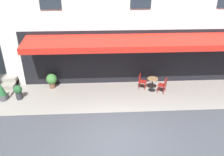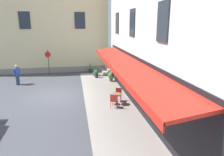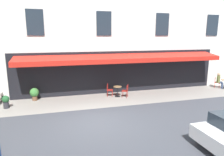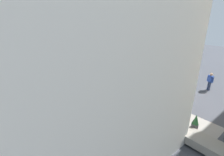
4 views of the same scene
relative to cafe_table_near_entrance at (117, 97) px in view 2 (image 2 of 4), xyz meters
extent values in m
plane|color=#42444C|center=(2.38, 3.86, -0.49)|extent=(70.00, 70.00, 0.00)
cube|color=gray|center=(-0.87, 0.46, -0.49)|extent=(20.50, 3.20, 0.01)
cube|color=black|center=(-0.62, -1.11, 1.11)|extent=(16.00, 0.06, 3.20)
cube|color=red|center=(-0.62, -0.29, 2.36)|extent=(15.00, 1.70, 0.36)
cube|color=red|center=(-0.62, 0.54, 2.13)|extent=(15.00, 0.04, 0.28)
cube|color=#232D38|center=(-3.95, -1.10, 4.71)|extent=(1.10, 0.06, 1.70)
cube|color=#232D38|center=(0.72, -1.10, 4.71)|extent=(1.10, 0.06, 1.70)
cube|color=#232D38|center=(5.38, -1.10, 4.71)|extent=(1.10, 0.06, 1.70)
cube|color=beige|center=(15.38, 7.36, 7.01)|extent=(10.00, 17.00, 15.00)
cube|color=gray|center=(10.32, 7.36, -0.19)|extent=(0.12, 17.00, 0.60)
cube|color=#232D38|center=(10.34, 1.86, 5.01)|extent=(0.06, 1.10, 1.70)
cube|color=#232D38|center=(10.34, 7.36, 5.01)|extent=(0.06, 1.10, 1.70)
cube|color=gray|center=(8.98, -0.34, -0.42)|extent=(2.40, 1.40, 0.15)
cube|color=gray|center=(8.98, -0.69, -0.27)|extent=(2.40, 1.05, 0.30)
cube|color=gray|center=(8.98, -1.04, -0.12)|extent=(2.40, 0.70, 0.45)
cylinder|color=black|center=(0.00, 0.00, -0.48)|extent=(0.40, 0.40, 0.03)
cylinder|color=black|center=(0.00, 0.00, -0.13)|extent=(0.06, 0.06, 0.72)
cylinder|color=#99754C|center=(0.00, 0.00, 0.24)|extent=(0.60, 0.60, 0.03)
cylinder|color=maroon|center=(-0.41, 0.05, -0.27)|extent=(0.03, 0.03, 0.45)
cylinder|color=maroon|center=(-0.24, 0.34, -0.27)|extent=(0.03, 0.03, 0.45)
cylinder|color=maroon|center=(-0.71, 0.22, -0.27)|extent=(0.03, 0.03, 0.45)
cylinder|color=maroon|center=(-0.53, 0.51, -0.27)|extent=(0.03, 0.03, 0.45)
cube|color=maroon|center=(-0.47, 0.28, -0.02)|extent=(0.55, 0.55, 0.04)
cube|color=maroon|center=(-0.63, 0.37, 0.21)|extent=(0.24, 0.36, 0.42)
cylinder|color=maroon|center=(0.42, 0.03, -0.27)|extent=(0.03, 0.03, 0.45)
cylinder|color=maroon|center=(0.30, -0.29, -0.27)|extent=(0.03, 0.03, 0.45)
cylinder|color=maroon|center=(0.73, -0.09, -0.27)|extent=(0.03, 0.03, 0.45)
cylinder|color=maroon|center=(0.61, -0.41, -0.27)|extent=(0.03, 0.03, 0.45)
cube|color=maroon|center=(0.51, -0.19, -0.02)|extent=(0.52, 0.52, 0.04)
cube|color=maroon|center=(0.68, -0.26, 0.21)|extent=(0.18, 0.39, 0.42)
cylinder|color=navy|center=(6.20, 7.50, -0.06)|extent=(0.16, 0.16, 0.87)
cylinder|color=navy|center=(6.03, 7.60, -0.06)|extent=(0.16, 0.16, 0.87)
cube|color=#28479E|center=(6.12, 7.55, 0.69)|extent=(0.58, 0.51, 0.62)
sphere|color=tan|center=(6.12, 7.55, 1.13)|extent=(0.27, 0.27, 0.27)
cylinder|color=#28479E|center=(6.38, 7.39, 0.67)|extent=(0.11, 0.11, 0.54)
cylinder|color=#28479E|center=(5.85, 7.71, 0.67)|extent=(0.11, 0.11, 0.54)
cylinder|color=black|center=(9.27, 5.24, 0.81)|extent=(0.05, 0.05, 2.60)
cylinder|color=#192899|center=(9.23, 5.25, 1.66)|extent=(0.09, 0.56, 0.56)
cylinder|color=red|center=(9.22, 5.25, 1.66)|extent=(0.08, 0.58, 0.59)
cylinder|color=brown|center=(5.72, -0.62, -0.34)|extent=(0.34, 0.34, 0.31)
sphere|color=#3D7A38|center=(5.72, -0.62, 0.07)|extent=(0.60, 0.60, 0.60)
cylinder|color=#2D2D33|center=(9.77, 0.97, -0.28)|extent=(0.36, 0.36, 0.41)
cone|color=#3D7A38|center=(9.77, 0.97, 0.26)|extent=(0.34, 0.34, 0.68)
cylinder|color=#4C4C51|center=(8.05, 0.60, -0.33)|extent=(0.41, 0.41, 0.31)
cone|color=#23562D|center=(8.05, 0.60, 0.14)|extent=(0.39, 0.39, 0.64)
cylinder|color=#2D2D33|center=(7.25, 0.54, -0.29)|extent=(0.32, 0.32, 0.40)
sphere|color=#23562D|center=(7.25, 0.54, 0.09)|extent=(0.43, 0.43, 0.43)
camera|label=1|loc=(2.87, 10.97, 5.80)|focal=35.79mm
camera|label=2|loc=(-12.39, 2.62, 4.60)|focal=33.11mm
camera|label=3|loc=(4.10, 13.51, 3.83)|focal=32.37mm
camera|label=4|loc=(11.45, -9.00, 6.05)|focal=26.17mm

